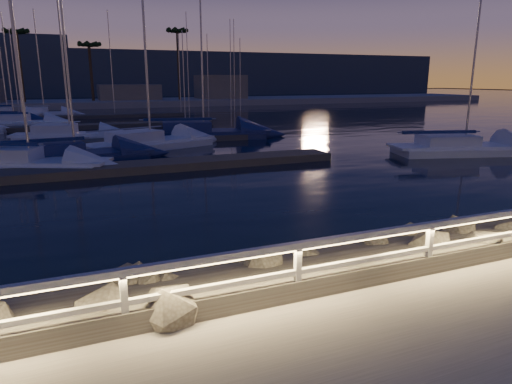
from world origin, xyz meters
TOP-DOWN VIEW (x-y plane):
  - ground at (0.00, 0.00)m, footprint 400.00×400.00m
  - harbor_water at (0.00, 31.22)m, footprint 400.00×440.00m
  - guard_rail at (-0.07, -0.00)m, footprint 44.11×0.12m
  - riprap at (1.69, 1.84)m, footprint 40.71×2.83m
  - floating_docks at (0.00, 32.50)m, footprint 22.00×36.00m
  - far_shore at (-0.12, 74.05)m, footprint 160.00×14.00m
  - palm_left at (-8.00, 72.00)m, footprint 3.00×3.00m
  - palm_center at (2.00, 73.00)m, footprint 3.00×3.00m
  - palm_right at (16.00, 72.00)m, footprint 3.00×3.00m
  - sailboat_b at (-4.54, 18.08)m, footprint 7.80×5.08m
  - sailboat_c at (-2.45, 19.58)m, footprint 8.33×3.46m
  - sailboat_d at (19.41, 13.86)m, footprint 9.25×4.93m
  - sailboat_g at (2.22, 23.21)m, footprint 9.01×5.34m
  - sailboat_i at (-7.42, 45.29)m, footprint 6.45×3.80m
  - sailboat_j at (-2.52, 29.44)m, footprint 8.29×4.03m
  - sailboat_k at (-6.44, 42.18)m, footprint 8.17×4.20m
  - sailboat_l at (6.89, 27.17)m, footprint 10.24×4.78m
  - sailboat_m at (-8.87, 54.22)m, footprint 7.50×2.58m
  - sailboat_n at (-4.98, 54.54)m, footprint 7.39×2.74m

SIDE VIEW (x-z plane):
  - harbor_water at x=0.00m, z-range -1.27..-0.67m
  - floating_docks at x=0.00m, z-range -0.60..-0.20m
  - riprap at x=1.69m, z-range -0.96..0.38m
  - sailboat_i at x=-7.42m, z-range -5.54..5.15m
  - sailboat_n at x=-4.98m, z-range -6.35..5.99m
  - sailboat_k at x=-6.44m, z-range -6.86..6.50m
  - sailboat_c at x=-2.45m, z-range -7.03..6.69m
  - sailboat_b at x=-4.54m, z-range -6.66..6.33m
  - sailboat_d at x=19.41m, z-range -7.70..7.37m
  - sailboat_j at x=-2.52m, z-range -6.97..6.66m
  - sailboat_g at x=2.22m, z-range -7.55..7.25m
  - sailboat_m at x=-8.87m, z-range -6.48..6.19m
  - sailboat_l at x=6.89m, z-range -8.49..8.22m
  - ground at x=0.00m, z-range 0.00..0.00m
  - far_shore at x=-0.12m, z-range -2.31..2.89m
  - guard_rail at x=-0.07m, z-range 0.24..1.30m
  - palm_center at x=2.00m, z-range 3.93..13.63m
  - palm_left at x=-8.00m, z-range 4.54..15.74m
  - palm_right at x=16.00m, z-range 4.93..17.13m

